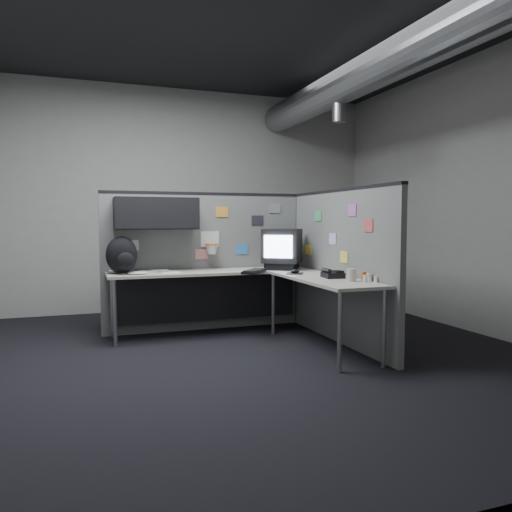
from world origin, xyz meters
name	(u,v)px	position (x,y,z in m)	size (l,w,h in m)	color
room	(302,138)	(0.56, 0.00, 2.10)	(5.62, 5.62, 3.22)	black
partition_back	(193,246)	(-0.25, 1.23, 1.00)	(2.44, 0.42, 1.63)	slate
partition_right	(339,265)	(1.10, 0.22, 0.82)	(0.07, 2.23, 1.63)	slate
desk	(240,283)	(0.15, 0.70, 0.61)	(2.31, 2.11, 0.73)	#B5B0A3
monitor	(282,248)	(0.72, 0.89, 0.97)	(0.57, 0.57, 0.47)	black
keyboard	(254,271)	(0.28, 0.62, 0.75)	(0.38, 0.41, 0.04)	black
mouse	(295,272)	(0.65, 0.37, 0.75)	(0.25, 0.26, 0.05)	black
phone	(332,274)	(0.85, -0.10, 0.77)	(0.20, 0.22, 0.10)	black
bottles	(368,278)	(1.01, -0.48, 0.77)	(0.14, 0.18, 0.09)	silver
cup	(352,275)	(0.88, -0.43, 0.79)	(0.09, 0.09, 0.12)	#BAB0A4
papers	(144,272)	(-0.85, 1.06, 0.74)	(0.74, 0.48, 0.02)	white
backpack	(122,256)	(-1.08, 0.98, 0.93)	(0.35, 0.33, 0.40)	black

